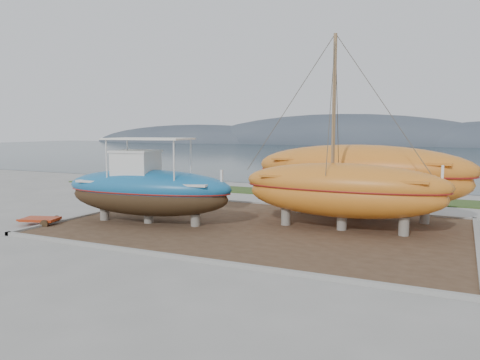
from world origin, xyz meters
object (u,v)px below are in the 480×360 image
at_px(white_dinghy, 159,196).
at_px(red_trailer, 41,221).
at_px(orange_bare_hull, 359,182).
at_px(blue_caique, 148,181).
at_px(orange_sailboat, 344,133).

bearing_deg(white_dinghy, red_trailer, -90.89).
height_order(orange_bare_hull, red_trailer, orange_bare_hull).
distance_m(white_dinghy, orange_bare_hull, 11.03).
relative_size(blue_caique, orange_sailboat, 0.93).
relative_size(blue_caique, orange_bare_hull, 0.77).
xyz_separation_m(blue_caique, orange_sailboat, (8.75, 2.42, 2.26)).
xyz_separation_m(white_dinghy, red_trailer, (-2.58, -5.99, -0.58)).
bearing_deg(orange_sailboat, blue_caique, -165.07).
distance_m(blue_caique, orange_sailboat, 9.36).
bearing_deg(orange_bare_hull, orange_sailboat, -88.63).
relative_size(white_dinghy, red_trailer, 1.88).
bearing_deg(white_dinghy, orange_sailboat, 16.15).
bearing_deg(orange_sailboat, orange_bare_hull, 87.94).
bearing_deg(orange_sailboat, red_trailer, -160.53).
bearing_deg(blue_caique, red_trailer, -159.51).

